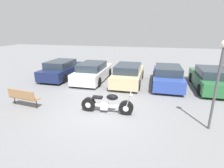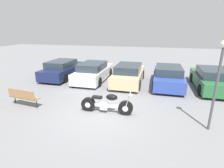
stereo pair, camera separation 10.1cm
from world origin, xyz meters
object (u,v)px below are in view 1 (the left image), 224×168
(parked_car_navy, at_px, (62,69))
(parked_car_champagne, at_px, (128,74))
(park_bench, at_px, (23,96))
(parked_car_green, at_px, (210,79))
(motorcycle, at_px, (106,104))
(parked_car_blue, at_px, (167,76))
(parked_car_white, at_px, (93,72))
(lamp_post, at_px, (219,74))

(parked_car_navy, bearing_deg, parked_car_champagne, -2.96)
(parked_car_champagne, relative_size, park_bench, 2.67)
(parked_car_champagne, height_order, park_bench, parked_car_champagne)
(parked_car_champagne, bearing_deg, parked_car_green, 0.53)
(parked_car_navy, height_order, park_bench, parked_car_navy)
(motorcycle, distance_m, parked_car_blue, 5.58)
(parked_car_white, height_order, parked_car_champagne, same)
(motorcycle, relative_size, parked_car_champagne, 0.54)
(parked_car_navy, distance_m, parked_car_green, 10.34)
(lamp_post, bearing_deg, park_bench, 179.91)
(parked_car_white, distance_m, parked_car_blue, 5.17)
(parked_car_white, xyz_separation_m, parked_car_champagne, (2.59, -0.04, 0.00))
(parked_car_white, relative_size, parked_car_green, 1.00)
(motorcycle, relative_size, park_bench, 1.45)
(lamp_post, bearing_deg, parked_car_champagne, 127.30)
(parked_car_white, bearing_deg, parked_car_navy, 174.96)
(motorcycle, relative_size, parked_car_blue, 0.54)
(park_bench, bearing_deg, lamp_post, -0.09)
(parked_car_green, bearing_deg, parked_car_navy, 178.78)
(parked_car_champagne, xyz_separation_m, park_bench, (-4.32, -5.06, -0.09))
(parked_car_white, relative_size, lamp_post, 1.33)
(parked_car_white, relative_size, park_bench, 2.67)
(motorcycle, height_order, parked_car_white, parked_car_white)
(parked_car_navy, bearing_deg, parked_car_green, -1.22)
(parked_car_champagne, height_order, lamp_post, lamp_post)
(parked_car_blue, distance_m, lamp_post, 5.53)
(motorcycle, bearing_deg, park_bench, -174.76)
(parked_car_green, xyz_separation_m, park_bench, (-9.49, -5.11, -0.09))
(motorcycle, height_order, parked_car_blue, parked_car_blue)
(parked_car_blue, height_order, lamp_post, lamp_post)
(parked_car_navy, relative_size, parked_car_green, 1.00)
(parked_car_white, distance_m, parked_car_champagne, 2.59)
(parked_car_navy, relative_size, parked_car_white, 1.00)
(parked_car_blue, height_order, park_bench, parked_car_blue)
(motorcycle, height_order, parked_car_green, parked_car_green)
(parked_car_white, bearing_deg, parked_car_champagne, -0.87)
(parked_car_white, xyz_separation_m, parked_car_blue, (5.17, 0.05, 0.00))
(parked_car_blue, bearing_deg, parked_car_white, -179.40)
(parked_car_white, distance_m, park_bench, 5.39)
(parked_car_champagne, distance_m, lamp_post, 6.55)
(parked_car_navy, relative_size, park_bench, 2.67)
(parked_car_blue, relative_size, park_bench, 2.67)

